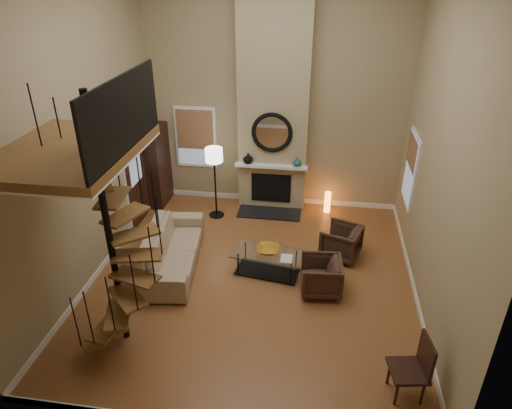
# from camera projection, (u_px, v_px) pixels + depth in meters

# --- Properties ---
(ground) EXTENTS (6.00, 6.50, 0.01)m
(ground) POSITION_uv_depth(u_px,v_px,m) (253.00, 279.00, 8.78)
(ground) COLOR #A36634
(ground) RESTS_ON ground
(back_wall) EXTENTS (6.00, 0.02, 5.50)m
(back_wall) POSITION_uv_depth(u_px,v_px,m) (275.00, 93.00, 10.31)
(back_wall) COLOR tan
(back_wall) RESTS_ON ground
(front_wall) EXTENTS (6.00, 0.02, 5.50)m
(front_wall) POSITION_uv_depth(u_px,v_px,m) (203.00, 255.00, 4.64)
(front_wall) COLOR tan
(front_wall) RESTS_ON ground
(left_wall) EXTENTS (0.02, 6.50, 5.50)m
(left_wall) POSITION_uv_depth(u_px,v_px,m) (80.00, 134.00, 7.87)
(left_wall) COLOR tan
(left_wall) RESTS_ON ground
(right_wall) EXTENTS (0.02, 6.50, 5.50)m
(right_wall) POSITION_uv_depth(u_px,v_px,m) (443.00, 153.00, 7.09)
(right_wall) COLOR tan
(right_wall) RESTS_ON ground
(baseboard_back) EXTENTS (6.00, 0.02, 0.12)m
(baseboard_back) POSITION_uv_depth(u_px,v_px,m) (273.00, 199.00, 11.57)
(baseboard_back) COLOR white
(baseboard_back) RESTS_ON ground
(baseboard_left) EXTENTS (0.02, 6.50, 0.12)m
(baseboard_left) POSITION_uv_depth(u_px,v_px,m) (105.00, 262.00, 9.14)
(baseboard_left) COLOR white
(baseboard_left) RESTS_ON ground
(baseboard_right) EXTENTS (0.02, 6.50, 0.12)m
(baseboard_right) POSITION_uv_depth(u_px,v_px,m) (414.00, 291.00, 8.36)
(baseboard_right) COLOR white
(baseboard_right) RESTS_ON ground
(chimney_breast) EXTENTS (1.60, 0.38, 5.50)m
(chimney_breast) POSITION_uv_depth(u_px,v_px,m) (274.00, 95.00, 10.15)
(chimney_breast) COLOR tan
(chimney_breast) RESTS_ON ground
(hearth) EXTENTS (1.50, 0.60, 0.04)m
(hearth) POSITION_uv_depth(u_px,v_px,m) (269.00, 213.00, 11.01)
(hearth) COLOR black
(hearth) RESTS_ON ground
(firebox) EXTENTS (0.95, 0.02, 0.72)m
(firebox) POSITION_uv_depth(u_px,v_px,m) (271.00, 188.00, 11.01)
(firebox) COLOR black
(firebox) RESTS_ON chimney_breast
(mantel) EXTENTS (1.70, 0.18, 0.06)m
(mantel) POSITION_uv_depth(u_px,v_px,m) (271.00, 166.00, 10.66)
(mantel) COLOR white
(mantel) RESTS_ON chimney_breast
(mirror_frame) EXTENTS (0.94, 0.10, 0.94)m
(mirror_frame) POSITION_uv_depth(u_px,v_px,m) (272.00, 133.00, 10.33)
(mirror_frame) COLOR black
(mirror_frame) RESTS_ON chimney_breast
(mirror_disc) EXTENTS (0.80, 0.01, 0.80)m
(mirror_disc) POSITION_uv_depth(u_px,v_px,m) (272.00, 133.00, 10.34)
(mirror_disc) COLOR white
(mirror_disc) RESTS_ON chimney_breast
(vase_left) EXTENTS (0.24, 0.24, 0.25)m
(vase_left) POSITION_uv_depth(u_px,v_px,m) (248.00, 158.00, 10.69)
(vase_left) COLOR black
(vase_left) RESTS_ON mantel
(vase_right) EXTENTS (0.20, 0.20, 0.21)m
(vase_right) POSITION_uv_depth(u_px,v_px,m) (297.00, 162.00, 10.55)
(vase_right) COLOR #185451
(vase_right) RESTS_ON mantel
(window_back) EXTENTS (1.02, 0.06, 1.52)m
(window_back) POSITION_uv_depth(u_px,v_px,m) (196.00, 137.00, 11.07)
(window_back) COLOR white
(window_back) RESTS_ON back_wall
(window_right) EXTENTS (0.06, 1.02, 1.52)m
(window_right) POSITION_uv_depth(u_px,v_px,m) (411.00, 168.00, 9.37)
(window_right) COLOR white
(window_right) RESTS_ON right_wall
(entry_door) EXTENTS (0.10, 1.05, 2.16)m
(entry_door) POSITION_uv_depth(u_px,v_px,m) (135.00, 180.00, 10.23)
(entry_door) COLOR white
(entry_door) RESTS_ON ground
(loft) EXTENTS (1.70, 2.20, 1.09)m
(loft) POSITION_uv_depth(u_px,v_px,m) (76.00, 148.00, 5.95)
(loft) COLOR brown
(loft) RESTS_ON left_wall
(spiral_stair) EXTENTS (1.47, 1.47, 4.06)m
(spiral_stair) POSITION_uv_depth(u_px,v_px,m) (112.00, 243.00, 6.60)
(spiral_stair) COLOR black
(spiral_stair) RESTS_ON ground
(hutch) EXTENTS (0.43, 0.91, 2.04)m
(hutch) POSITION_uv_depth(u_px,v_px,m) (157.00, 167.00, 11.13)
(hutch) COLOR black
(hutch) RESTS_ON ground
(sofa) EXTENTS (1.26, 2.56, 0.72)m
(sofa) POSITION_uv_depth(u_px,v_px,m) (171.00, 248.00, 8.99)
(sofa) COLOR tan
(sofa) RESTS_ON ground
(armchair_near) EXTENTS (0.93, 0.92, 0.67)m
(armchair_near) POSITION_uv_depth(u_px,v_px,m) (344.00, 242.00, 9.25)
(armchair_near) COLOR #40271D
(armchair_near) RESTS_ON ground
(armchair_far) EXTENTS (0.78, 0.76, 0.66)m
(armchair_far) POSITION_uv_depth(u_px,v_px,m) (325.00, 276.00, 8.26)
(armchair_far) COLOR #40271D
(armchair_far) RESTS_ON ground
(coffee_table) EXTENTS (1.40, 0.85, 0.48)m
(coffee_table) POSITION_uv_depth(u_px,v_px,m) (267.00, 260.00, 8.81)
(coffee_table) COLOR silver
(coffee_table) RESTS_ON ground
(bowl) EXTENTS (0.43, 0.43, 0.11)m
(bowl) POSITION_uv_depth(u_px,v_px,m) (268.00, 250.00, 8.75)
(bowl) COLOR #C07E21
(bowl) RESTS_ON coffee_table
(book) EXTENTS (0.22, 0.29, 0.03)m
(book) POSITION_uv_depth(u_px,v_px,m) (285.00, 259.00, 8.55)
(book) COLOR gray
(book) RESTS_ON coffee_table
(floor_lamp) EXTENTS (0.40, 0.40, 1.71)m
(floor_lamp) POSITION_uv_depth(u_px,v_px,m) (214.00, 161.00, 10.28)
(floor_lamp) COLOR black
(floor_lamp) RESTS_ON ground
(accent_lamp) EXTENTS (0.15, 0.15, 0.53)m
(accent_lamp) POSITION_uv_depth(u_px,v_px,m) (327.00, 202.00, 11.00)
(accent_lamp) COLOR orange
(accent_lamp) RESTS_ON ground
(side_chair) EXTENTS (0.57, 0.57, 1.01)m
(side_chair) POSITION_uv_depth(u_px,v_px,m) (415.00, 366.00, 6.21)
(side_chair) COLOR black
(side_chair) RESTS_ON ground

